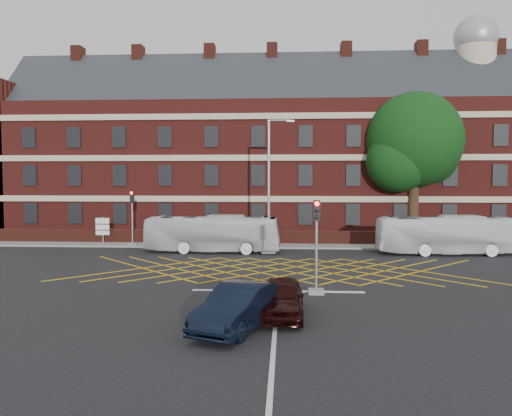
# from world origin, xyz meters

# --- Properties ---
(ground) EXTENTS (120.00, 120.00, 0.00)m
(ground) POSITION_xyz_m (0.00, 0.00, 0.00)
(ground) COLOR black
(ground) RESTS_ON ground
(victorian_building) EXTENTS (51.00, 12.17, 20.40)m
(victorian_building) POSITION_xyz_m (0.25, 22.00, 7.84)
(victorian_building) COLOR #591B17
(victorian_building) RESTS_ON ground
(boundary_wall) EXTENTS (56.00, 0.50, 1.10)m
(boundary_wall) POSITION_xyz_m (0.00, 13.00, 0.55)
(boundary_wall) COLOR #4E1C14
(boundary_wall) RESTS_ON ground
(far_pavement) EXTENTS (60.00, 3.00, 0.12)m
(far_pavement) POSITION_xyz_m (0.00, 12.00, 0.06)
(far_pavement) COLOR slate
(far_pavement) RESTS_ON ground
(box_junction_hatching) EXTENTS (8.22, 8.22, 0.02)m
(box_junction_hatching) POSITION_xyz_m (0.00, 2.00, 0.01)
(box_junction_hatching) COLOR #CC990C
(box_junction_hatching) RESTS_ON ground
(stop_line) EXTENTS (8.00, 0.30, 0.02)m
(stop_line) POSITION_xyz_m (0.00, -3.50, 0.01)
(stop_line) COLOR silver
(stop_line) RESTS_ON ground
(centre_line) EXTENTS (0.15, 14.00, 0.02)m
(centre_line) POSITION_xyz_m (0.00, -10.00, 0.01)
(centre_line) COLOR silver
(centre_line) RESTS_ON ground
(bus_left) EXTENTS (9.61, 2.49, 2.66)m
(bus_left) POSITION_xyz_m (-4.84, 8.54, 1.33)
(bus_left) COLOR silver
(bus_left) RESTS_ON ground
(bus_right) EXTENTS (9.75, 2.60, 2.70)m
(bus_right) POSITION_xyz_m (11.55, 8.49, 1.35)
(bus_right) COLOR white
(bus_right) RESTS_ON ground
(car_navy) EXTENTS (3.18, 4.94, 1.54)m
(car_navy) POSITION_xyz_m (-1.26, -9.33, 0.77)
(car_navy) COLOR black
(car_navy) RESTS_ON ground
(car_maroon) EXTENTS (1.80, 4.26, 1.44)m
(car_maroon) POSITION_xyz_m (0.20, -7.66, 0.72)
(car_maroon) COLOR black
(car_maroon) RESTS_ON ground
(deciduous_tree) EXTENTS (8.03, 7.92, 12.40)m
(deciduous_tree) POSITION_xyz_m (10.94, 15.87, 7.88)
(deciduous_tree) COLOR black
(deciduous_tree) RESTS_ON ground
(traffic_light_near) EXTENTS (0.70, 0.70, 4.27)m
(traffic_light_near) POSITION_xyz_m (1.76, -3.89, 1.76)
(traffic_light_near) COLOR slate
(traffic_light_near) RESTS_ON ground
(traffic_light_far) EXTENTS (0.70, 0.70, 4.27)m
(traffic_light_far) POSITION_xyz_m (-11.54, 11.48, 1.76)
(traffic_light_far) COLOR slate
(traffic_light_far) RESTS_ON ground
(street_lamp) EXTENTS (2.25, 1.00, 9.34)m
(street_lamp) POSITION_xyz_m (-0.77, 8.57, 3.25)
(street_lamp) COLOR slate
(street_lamp) RESTS_ON ground
(direction_signs) EXTENTS (1.10, 0.16, 2.20)m
(direction_signs) POSITION_xyz_m (-14.11, 12.00, 1.38)
(direction_signs) COLOR gray
(direction_signs) RESTS_ON ground
(utility_cabinet) EXTENTS (0.47, 0.44, 0.85)m
(utility_cabinet) POSITION_xyz_m (0.44, -4.71, 0.42)
(utility_cabinet) COLOR yellow
(utility_cabinet) RESTS_ON ground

